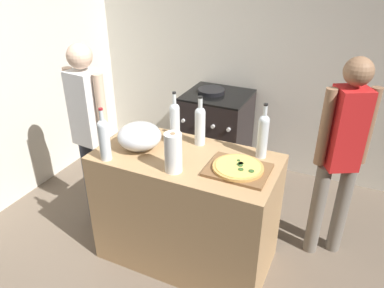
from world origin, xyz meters
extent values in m
cube|color=#6B5B4C|center=(0.00, 1.20, -0.01)|extent=(4.15, 3.00, 0.02)
cube|color=silver|center=(0.00, 2.45, 1.30)|extent=(4.15, 0.10, 2.60)
cube|color=silver|center=(-1.83, 1.20, 1.30)|extent=(0.10, 3.00, 2.60)
cube|color=tan|center=(0.06, 0.76, 0.46)|extent=(1.29, 0.66, 0.92)
cube|color=brown|center=(0.45, 0.72, 0.93)|extent=(0.40, 0.32, 0.02)
cylinder|color=tan|center=(0.45, 0.72, 0.95)|extent=(0.33, 0.33, 0.02)
cylinder|color=#EAC660|center=(0.45, 0.72, 0.96)|extent=(0.29, 0.29, 0.00)
cylinder|color=#335926|center=(0.43, 0.79, 0.96)|extent=(0.02, 0.02, 0.01)
cylinder|color=#335926|center=(0.46, 0.73, 0.96)|extent=(0.03, 0.03, 0.01)
cylinder|color=#335926|center=(0.44, 0.74, 0.96)|extent=(0.02, 0.02, 0.01)
cylinder|color=#335926|center=(0.48, 0.69, 0.96)|extent=(0.03, 0.03, 0.01)
cylinder|color=#335926|center=(0.54, 0.69, 0.96)|extent=(0.04, 0.04, 0.01)
cylinder|color=#335926|center=(0.45, 0.76, 0.96)|extent=(0.03, 0.03, 0.01)
cylinder|color=#335926|center=(0.46, 0.76, 0.96)|extent=(0.03, 0.03, 0.01)
cylinder|color=#B2B2B7|center=(-0.30, 0.73, 0.92)|extent=(0.13, 0.13, 0.01)
ellipsoid|color=silver|center=(-0.30, 0.73, 1.01)|extent=(0.31, 0.31, 0.19)
cylinder|color=white|center=(0.07, 0.55, 1.05)|extent=(0.11, 0.11, 0.27)
cylinder|color=#997551|center=(0.07, 0.55, 1.05)|extent=(0.03, 0.03, 0.27)
cylinder|color=silver|center=(-0.42, 0.49, 1.04)|extent=(0.08, 0.08, 0.25)
sphere|color=silver|center=(-0.42, 0.49, 1.17)|extent=(0.08, 0.08, 0.08)
cylinder|color=silver|center=(-0.42, 0.49, 1.24)|extent=(0.03, 0.03, 0.09)
cylinder|color=maroon|center=(-0.42, 0.49, 1.29)|extent=(0.03, 0.03, 0.01)
cylinder|color=silver|center=(-0.10, 0.90, 1.06)|extent=(0.07, 0.07, 0.28)
sphere|color=silver|center=(-0.10, 0.90, 1.20)|extent=(0.07, 0.07, 0.07)
cylinder|color=silver|center=(-0.10, 0.90, 1.26)|extent=(0.03, 0.03, 0.09)
cylinder|color=black|center=(-0.10, 0.90, 1.31)|extent=(0.03, 0.03, 0.01)
cylinder|color=silver|center=(0.07, 0.97, 1.04)|extent=(0.08, 0.08, 0.25)
sphere|color=silver|center=(0.07, 0.97, 1.17)|extent=(0.08, 0.08, 0.08)
cylinder|color=silver|center=(0.07, 0.97, 1.23)|extent=(0.03, 0.03, 0.09)
cylinder|color=black|center=(0.07, 0.97, 1.28)|extent=(0.03, 0.03, 0.01)
cylinder|color=silver|center=(0.53, 0.98, 1.05)|extent=(0.07, 0.07, 0.27)
sphere|color=silver|center=(0.53, 0.98, 1.19)|extent=(0.07, 0.07, 0.07)
cylinder|color=silver|center=(0.53, 0.98, 1.26)|extent=(0.03, 0.03, 0.08)
cylinder|color=black|center=(0.53, 0.98, 1.30)|extent=(0.03, 0.03, 0.01)
cube|color=black|center=(-0.22, 2.05, 0.44)|extent=(0.64, 0.60, 0.88)
cube|color=black|center=(-0.22, 2.05, 0.89)|extent=(0.64, 0.60, 0.02)
cylinder|color=silver|center=(-0.46, 1.74, 0.69)|extent=(0.04, 0.02, 0.04)
cylinder|color=silver|center=(-0.30, 1.74, 0.69)|extent=(0.04, 0.02, 0.04)
cylinder|color=silver|center=(-0.14, 1.74, 0.69)|extent=(0.04, 0.02, 0.04)
cylinder|color=silver|center=(0.02, 1.74, 0.69)|extent=(0.04, 0.02, 0.04)
cylinder|color=black|center=(-0.29, 2.05, 0.92)|extent=(0.27, 0.27, 0.04)
cylinder|color=#383D4C|center=(-0.93, 0.85, 0.40)|extent=(0.11, 0.11, 0.79)
cylinder|color=#383D4C|center=(-0.77, 0.84, 0.40)|extent=(0.11, 0.11, 0.79)
cube|color=silver|center=(-0.85, 0.84, 1.09)|extent=(0.24, 0.22, 0.60)
cylinder|color=beige|center=(-1.01, 0.86, 1.11)|extent=(0.08, 0.08, 0.57)
cylinder|color=beige|center=(-0.70, 0.83, 1.11)|extent=(0.08, 0.08, 0.57)
sphere|color=beige|center=(-0.85, 0.84, 1.50)|extent=(0.19, 0.19, 0.19)
cylinder|color=slate|center=(1.11, 1.34, 0.40)|extent=(0.11, 0.11, 0.80)
cylinder|color=slate|center=(0.95, 1.25, 0.40)|extent=(0.11, 0.11, 0.80)
cube|color=red|center=(1.03, 1.29, 1.09)|extent=(0.29, 0.28, 0.60)
cylinder|color=#936B4C|center=(1.16, 1.37, 1.11)|extent=(0.08, 0.08, 0.57)
cylinder|color=#936B4C|center=(0.90, 1.22, 1.11)|extent=(0.08, 0.08, 0.57)
sphere|color=#936B4C|center=(1.03, 1.29, 1.50)|extent=(0.19, 0.19, 0.19)
camera|label=1|loc=(1.05, -1.26, 2.20)|focal=34.71mm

